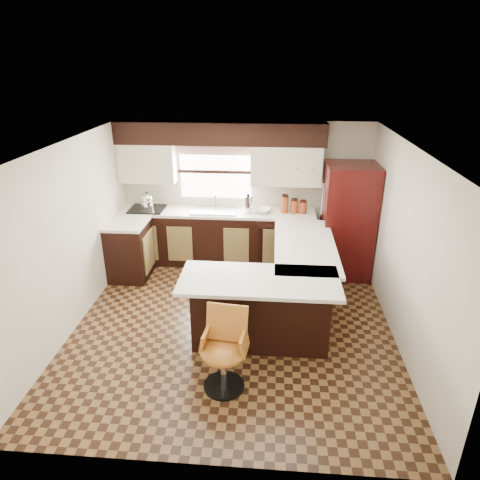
# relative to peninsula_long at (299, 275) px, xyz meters

# --- Properties ---
(floor) EXTENTS (4.40, 4.40, 0.00)m
(floor) POSITION_rel_peninsula_long_xyz_m (-0.90, -0.62, -0.45)
(floor) COLOR #49301A
(floor) RESTS_ON ground
(ceiling) EXTENTS (4.40, 4.40, 0.00)m
(ceiling) POSITION_rel_peninsula_long_xyz_m (-0.90, -0.62, 1.95)
(ceiling) COLOR silver
(ceiling) RESTS_ON wall_back
(wall_back) EXTENTS (4.40, 0.00, 4.40)m
(wall_back) POSITION_rel_peninsula_long_xyz_m (-0.90, 1.58, 0.75)
(wall_back) COLOR beige
(wall_back) RESTS_ON floor
(wall_front) EXTENTS (4.40, 0.00, 4.40)m
(wall_front) POSITION_rel_peninsula_long_xyz_m (-0.90, -2.83, 0.75)
(wall_front) COLOR beige
(wall_front) RESTS_ON floor
(wall_left) EXTENTS (0.00, 4.40, 4.40)m
(wall_left) POSITION_rel_peninsula_long_xyz_m (-3.00, -0.62, 0.75)
(wall_left) COLOR beige
(wall_left) RESTS_ON floor
(wall_right) EXTENTS (0.00, 4.40, 4.40)m
(wall_right) POSITION_rel_peninsula_long_xyz_m (1.20, -0.62, 0.75)
(wall_right) COLOR beige
(wall_right) RESTS_ON floor
(base_cab_back) EXTENTS (3.30, 0.60, 0.90)m
(base_cab_back) POSITION_rel_peninsula_long_xyz_m (-1.35, 1.28, 0.00)
(base_cab_back) COLOR black
(base_cab_back) RESTS_ON floor
(base_cab_left) EXTENTS (0.60, 0.70, 0.90)m
(base_cab_left) POSITION_rel_peninsula_long_xyz_m (-2.70, 0.62, 0.00)
(base_cab_left) COLOR black
(base_cab_left) RESTS_ON floor
(counter_back) EXTENTS (3.30, 0.60, 0.04)m
(counter_back) POSITION_rel_peninsula_long_xyz_m (-1.35, 1.28, 0.47)
(counter_back) COLOR silver
(counter_back) RESTS_ON base_cab_back
(counter_left) EXTENTS (0.60, 0.70, 0.04)m
(counter_left) POSITION_rel_peninsula_long_xyz_m (-2.70, 0.62, 0.47)
(counter_left) COLOR silver
(counter_left) RESTS_ON base_cab_left
(soffit) EXTENTS (3.40, 0.35, 0.36)m
(soffit) POSITION_rel_peninsula_long_xyz_m (-1.30, 1.40, 1.77)
(soffit) COLOR black
(soffit) RESTS_ON wall_back
(upper_cab_left) EXTENTS (0.94, 0.35, 0.64)m
(upper_cab_left) POSITION_rel_peninsula_long_xyz_m (-2.52, 1.40, 1.27)
(upper_cab_left) COLOR beige
(upper_cab_left) RESTS_ON wall_back
(upper_cab_right) EXTENTS (1.14, 0.35, 0.64)m
(upper_cab_right) POSITION_rel_peninsula_long_xyz_m (-0.22, 1.40, 1.27)
(upper_cab_right) COLOR beige
(upper_cab_right) RESTS_ON wall_back
(window_pane) EXTENTS (1.20, 0.02, 0.90)m
(window_pane) POSITION_rel_peninsula_long_xyz_m (-1.40, 1.56, 1.10)
(window_pane) COLOR white
(window_pane) RESTS_ON wall_back
(valance) EXTENTS (1.30, 0.06, 0.18)m
(valance) POSITION_rel_peninsula_long_xyz_m (-1.40, 1.52, 1.49)
(valance) COLOR #D19B93
(valance) RESTS_ON wall_back
(sink) EXTENTS (0.75, 0.45, 0.03)m
(sink) POSITION_rel_peninsula_long_xyz_m (-1.40, 1.25, 0.51)
(sink) COLOR #B2B2B7
(sink) RESTS_ON counter_back
(dishwasher) EXTENTS (0.58, 0.03, 0.78)m
(dishwasher) POSITION_rel_peninsula_long_xyz_m (-0.35, 0.99, -0.02)
(dishwasher) COLOR black
(dishwasher) RESTS_ON floor
(cooktop) EXTENTS (0.58, 0.50, 0.02)m
(cooktop) POSITION_rel_peninsula_long_xyz_m (-2.55, 1.25, 0.51)
(cooktop) COLOR black
(cooktop) RESTS_ON counter_back
(peninsula_long) EXTENTS (0.60, 1.95, 0.90)m
(peninsula_long) POSITION_rel_peninsula_long_xyz_m (0.00, 0.00, 0.00)
(peninsula_long) COLOR black
(peninsula_long) RESTS_ON floor
(peninsula_return) EXTENTS (1.65, 0.60, 0.90)m
(peninsula_return) POSITION_rel_peninsula_long_xyz_m (-0.53, -0.97, 0.00)
(peninsula_return) COLOR black
(peninsula_return) RESTS_ON floor
(counter_pen_long) EXTENTS (0.84, 1.95, 0.04)m
(counter_pen_long) POSITION_rel_peninsula_long_xyz_m (0.05, 0.00, 0.47)
(counter_pen_long) COLOR silver
(counter_pen_long) RESTS_ON peninsula_long
(counter_pen_return) EXTENTS (1.89, 0.84, 0.04)m
(counter_pen_return) POSITION_rel_peninsula_long_xyz_m (-0.55, -1.06, 0.47)
(counter_pen_return) COLOR silver
(counter_pen_return) RESTS_ON peninsula_return
(refrigerator) EXTENTS (0.79, 0.76, 1.84)m
(refrigerator) POSITION_rel_peninsula_long_xyz_m (0.79, 1.03, 0.47)
(refrigerator) COLOR #380909
(refrigerator) RESTS_ON floor
(bar_chair) EXTENTS (0.54, 0.54, 0.92)m
(bar_chair) POSITION_rel_peninsula_long_xyz_m (-0.89, -1.84, 0.01)
(bar_chair) COLOR #B56A23
(bar_chair) RESTS_ON floor
(kettle) EXTENTS (0.21, 0.21, 0.29)m
(kettle) POSITION_rel_peninsula_long_xyz_m (-2.54, 1.26, 0.66)
(kettle) COLOR silver
(kettle) RESTS_ON cooktop
(percolator) EXTENTS (0.15, 0.15, 0.28)m
(percolator) POSITION_rel_peninsula_long_xyz_m (-0.83, 1.28, 0.63)
(percolator) COLOR silver
(percolator) RESTS_ON counter_back
(mixing_bowl) EXTENTS (0.36, 0.36, 0.07)m
(mixing_bowl) POSITION_rel_peninsula_long_xyz_m (-0.59, 1.28, 0.53)
(mixing_bowl) COLOR white
(mixing_bowl) RESTS_ON counter_back
(canister_large) EXTENTS (0.13, 0.13, 0.28)m
(canister_large) POSITION_rel_peninsula_long_xyz_m (-0.22, 1.30, 0.63)
(canister_large) COLOR #943C18
(canister_large) RESTS_ON counter_back
(canister_med) EXTENTS (0.13, 0.13, 0.21)m
(canister_med) POSITION_rel_peninsula_long_xyz_m (-0.06, 1.30, 0.60)
(canister_med) COLOR #943C18
(canister_med) RESTS_ON counter_back
(canister_small) EXTENTS (0.13, 0.13, 0.19)m
(canister_small) POSITION_rel_peninsula_long_xyz_m (0.08, 1.30, 0.59)
(canister_small) COLOR #943C18
(canister_small) RESTS_ON counter_back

